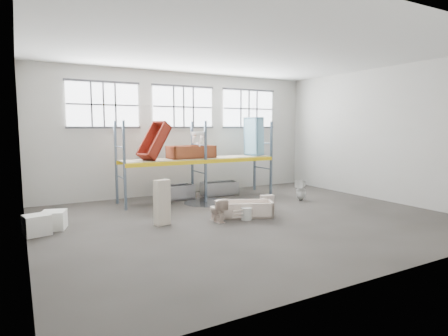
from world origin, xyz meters
TOP-DOWN VIEW (x-y plane):
  - floor at (0.00, 0.00)m, footprint 12.00×10.00m
  - ceiling at (0.00, 0.00)m, footprint 12.00×10.00m
  - wall_back at (0.00, 5.05)m, footprint 12.00×0.10m
  - wall_front at (0.00, -5.05)m, footprint 12.00×0.10m
  - wall_left at (-6.05, 0.00)m, footprint 0.10×10.00m
  - wall_right at (6.05, 0.00)m, footprint 0.10×10.00m
  - window_left at (-3.20, 4.94)m, footprint 2.60×0.04m
  - window_mid at (0.00, 4.94)m, footprint 2.60×0.04m
  - window_right at (3.20, 4.94)m, footprint 2.60×0.04m
  - rack_upright_la at (-3.00, 2.90)m, footprint 0.08×0.08m
  - rack_upright_lb at (-3.00, 4.10)m, footprint 0.08×0.08m
  - rack_upright_ma at (0.00, 2.90)m, footprint 0.08×0.08m
  - rack_upright_mb at (0.00, 4.10)m, footprint 0.08×0.08m
  - rack_upright_ra at (3.00, 2.90)m, footprint 0.08×0.08m
  - rack_upright_rb at (3.00, 4.10)m, footprint 0.08×0.08m
  - rack_beam_front at (0.00, 2.90)m, footprint 6.00×0.10m
  - rack_beam_back at (0.00, 4.10)m, footprint 6.00×0.10m
  - shelf_deck at (0.00, 3.50)m, footprint 5.90×1.10m
  - wet_patch at (0.00, 2.70)m, footprint 1.80×1.80m
  - bathtub_beige at (0.08, 0.20)m, footprint 1.78×1.36m
  - cistern_spare at (1.22, 0.69)m, footprint 0.47×0.28m
  - sink_in_tub at (0.29, 0.68)m, footprint 0.57×0.57m
  - toilet_beige at (-1.01, 0.10)m, footprint 0.40×0.69m
  - cistern_tall at (-2.56, 0.54)m, footprint 0.47×0.37m
  - toilet_white at (3.20, 1.26)m, footprint 0.48×0.48m
  - steel_tub_left at (-0.88, 3.84)m, footprint 1.55×0.84m
  - steel_tub_right at (1.09, 3.84)m, footprint 1.51×0.80m
  - rust_tub_flat at (-0.27, 3.58)m, footprint 1.80×0.89m
  - rust_tub_tilted at (-1.78, 3.45)m, footprint 1.33×1.06m
  - sink_on_shelf at (-0.11, 3.18)m, footprint 0.68×0.55m
  - blue_tub_upright at (2.53, 3.49)m, footprint 0.66×0.83m
  - bucket at (-0.16, -0.17)m, footprint 0.38×0.38m
  - carton_near at (-5.74, 1.16)m, footprint 0.71×0.65m
  - carton_far at (-5.31, 1.55)m, footprint 0.75×0.75m

SIDE VIEW (x-z plane):
  - floor at x=0.00m, z-range -0.10..0.00m
  - wet_patch at x=0.00m, z-range 0.00..0.00m
  - sink_in_tub at x=0.29m, z-range 0.08..0.24m
  - bucket at x=-0.16m, z-range 0.00..0.37m
  - bathtub_beige at x=0.08m, z-range 0.00..0.47m
  - carton_far at x=-5.31m, z-range 0.00..0.50m
  - carton_near at x=-5.74m, z-range 0.00..0.53m
  - steel_tub_right at x=1.09m, z-range 0.00..0.54m
  - steel_tub_left at x=-0.88m, z-range 0.00..0.54m
  - cistern_spare at x=1.22m, z-range 0.07..0.49m
  - toilet_beige at x=-1.01m, z-range 0.00..0.71m
  - toilet_white at x=3.20m, z-range 0.00..0.82m
  - cistern_tall at x=-2.56m, z-range 0.00..1.29m
  - rack_upright_la at x=-3.00m, z-range 0.00..3.00m
  - rack_upright_lb at x=-3.00m, z-range 0.00..3.00m
  - rack_upright_ma at x=0.00m, z-range 0.00..3.00m
  - rack_upright_mb at x=0.00m, z-range 0.00..3.00m
  - rack_upright_ra at x=3.00m, z-range 0.00..3.00m
  - rack_upright_rb at x=3.00m, z-range 0.00..3.00m
  - rack_beam_front at x=0.00m, z-range 1.43..1.57m
  - rack_beam_back at x=0.00m, z-range 1.43..1.57m
  - shelf_deck at x=0.00m, z-range 1.57..1.59m
  - rust_tub_flat at x=-0.27m, z-range 1.57..2.07m
  - sink_on_shelf at x=-0.11m, z-range 1.82..2.37m
  - rust_tub_tilted at x=-1.78m, z-range 1.59..3.00m
  - blue_tub_upright at x=2.53m, z-range 1.60..3.19m
  - wall_back at x=0.00m, z-range 0.00..5.00m
  - wall_front at x=0.00m, z-range 0.00..5.00m
  - wall_left at x=-6.05m, z-range 0.00..5.00m
  - wall_right at x=6.05m, z-range 0.00..5.00m
  - window_left at x=-3.20m, z-range 2.80..4.40m
  - window_mid at x=0.00m, z-range 2.80..4.40m
  - window_right at x=3.20m, z-range 2.80..4.40m
  - ceiling at x=0.00m, z-range 5.00..5.10m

